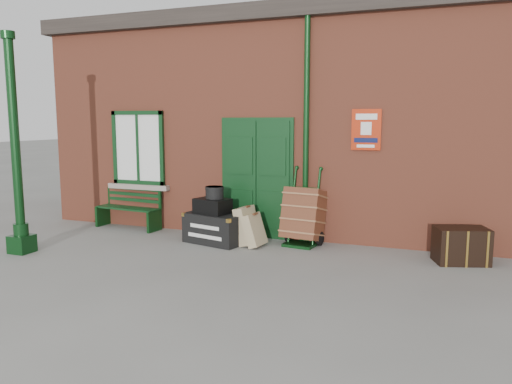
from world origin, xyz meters
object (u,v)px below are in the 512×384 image
at_px(bench, 130,207).
at_px(dark_trunk, 461,245).
at_px(porter_trolley, 303,215).
at_px(houdini_trunk, 215,228).

bearing_deg(bench, dark_trunk, 2.43).
xyz_separation_m(bench, dark_trunk, (6.35, -0.36, -0.16)).
bearing_deg(porter_trolley, houdini_trunk, -156.34).
xyz_separation_m(porter_trolley, dark_trunk, (2.61, -0.27, -0.25)).
distance_m(bench, dark_trunk, 6.36).
bearing_deg(bench, porter_trolley, 4.29).
bearing_deg(dark_trunk, bench, 158.58).
distance_m(bench, porter_trolley, 3.73).
bearing_deg(dark_trunk, porter_trolley, 155.94).
bearing_deg(dark_trunk, houdini_trunk, 164.41).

